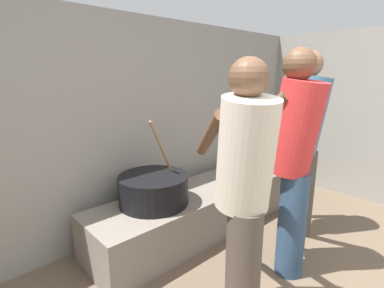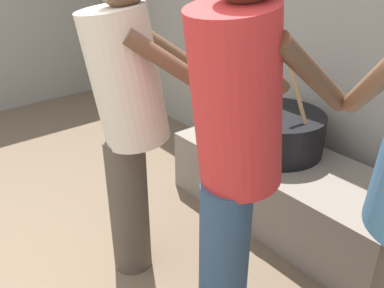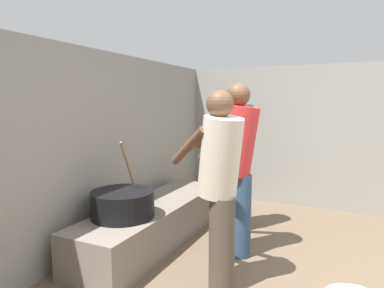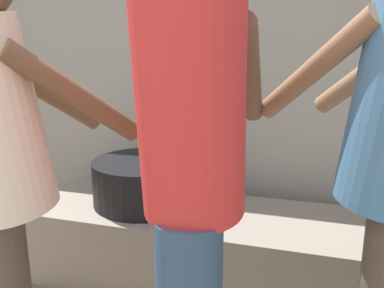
% 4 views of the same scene
% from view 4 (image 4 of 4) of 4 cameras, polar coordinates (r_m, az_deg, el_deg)
% --- Properties ---
extents(block_enclosure_rear, '(5.66, 0.20, 1.96)m').
position_cam_4_polar(block_enclosure_rear, '(2.68, -7.45, 7.56)').
color(block_enclosure_rear, gray).
rests_on(block_enclosure_rear, ground_plane).
extents(hearth_ledge, '(2.15, 0.60, 0.41)m').
position_cam_4_polar(hearth_ledge, '(2.22, 5.16, -14.76)').
color(hearth_ledge, slate).
rests_on(hearth_ledge, ground_plane).
extents(cooking_pot_main, '(0.57, 0.57, 0.70)m').
position_cam_4_polar(cooking_pot_main, '(2.25, -6.62, -5.25)').
color(cooking_pot_main, black).
rests_on(cooking_pot_main, hearth_ledge).
extents(cook_in_red_shirt, '(0.37, 0.69, 1.63)m').
position_cam_4_polar(cook_in_red_shirt, '(1.14, -0.11, -3.15)').
color(cook_in_red_shirt, navy).
rests_on(cook_in_red_shirt, ground_plane).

